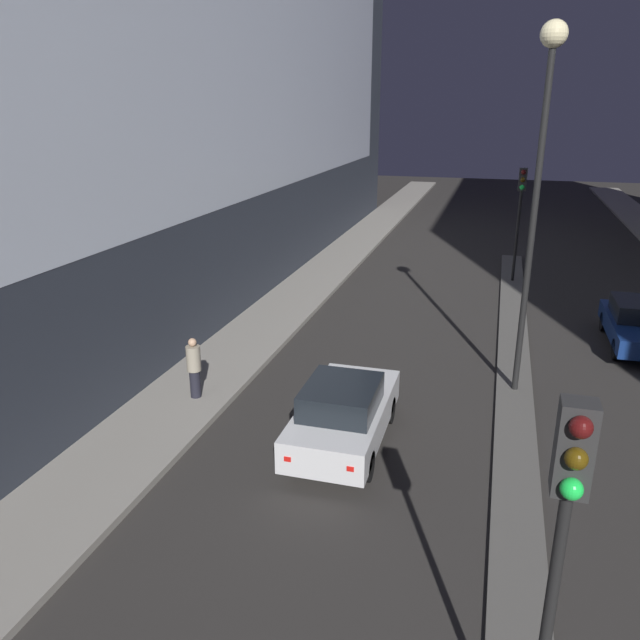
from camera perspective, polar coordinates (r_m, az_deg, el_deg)
name	(u,v)px	position (r m, az deg, el deg)	size (l,w,h in m)	color
median_strip	(514,365)	(19.00, 17.30, -3.97)	(0.93, 28.72, 0.10)	#56544F
traffic_light_near	(563,527)	(6.40, 21.31, -17.23)	(0.32, 0.42, 4.70)	black
traffic_light_mid	(521,199)	(27.34, 17.87, 10.45)	(0.32, 0.42, 4.70)	black
street_lamp	(543,136)	(15.88, 19.70, 15.59)	(0.61, 0.61, 8.89)	black
car_left_lane	(344,413)	(13.86, 2.17, -8.50)	(1.79, 4.13, 1.58)	silver
car_right_lane	(639,324)	(21.88, 27.12, -0.35)	(1.78, 4.26, 1.41)	navy
pedestrian_on_left_sidewalk	(194,367)	(16.01, -11.45, -4.19)	(0.36, 0.36, 1.59)	black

